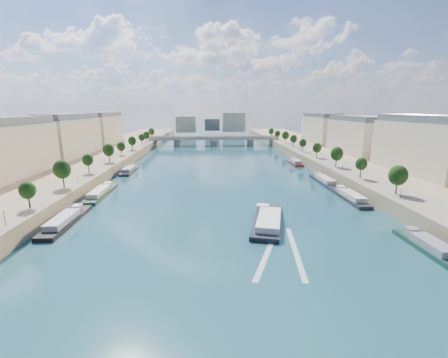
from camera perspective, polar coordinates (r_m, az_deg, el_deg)
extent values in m
plane|color=#0E2A3E|center=(141.91, -0.95, 0.36)|extent=(700.00, 700.00, 0.00)
cube|color=#9E8460|center=(156.41, -28.34, 0.90)|extent=(44.00, 520.00, 5.00)
cube|color=#9E8460|center=(160.84, 25.63, 1.49)|extent=(44.00, 520.00, 5.00)
cube|color=gray|center=(150.11, -23.27, 1.95)|extent=(14.00, 520.00, 0.10)
cube|color=gray|center=(153.77, 20.81, 2.42)|extent=(14.00, 520.00, 0.10)
cylinder|color=#382B1E|center=(97.81, -33.76, -3.79)|extent=(0.50, 0.50, 3.82)
ellipsoid|color=black|center=(96.96, -34.03, -1.75)|extent=(4.80, 4.80, 5.52)
cylinder|color=#382B1E|center=(118.29, -27.98, -0.44)|extent=(0.50, 0.50, 3.82)
ellipsoid|color=black|center=(117.58, -28.17, 1.26)|extent=(4.80, 4.80, 5.52)
cylinder|color=#382B1E|center=(139.89, -23.95, 1.90)|extent=(0.50, 0.50, 3.82)
ellipsoid|color=black|center=(139.29, -24.08, 3.34)|extent=(4.80, 4.80, 5.52)
cylinder|color=#382B1E|center=(162.16, -21.00, 3.60)|extent=(0.50, 0.50, 3.82)
ellipsoid|color=black|center=(161.65, -21.11, 4.85)|extent=(4.80, 4.80, 5.52)
cylinder|color=#382B1E|center=(184.87, -18.76, 4.88)|extent=(0.50, 0.50, 3.82)
ellipsoid|color=black|center=(184.42, -18.85, 5.98)|extent=(4.80, 4.80, 5.52)
cylinder|color=#382B1E|center=(207.87, -17.01, 5.87)|extent=(0.50, 0.50, 3.82)
ellipsoid|color=black|center=(207.47, -17.08, 6.86)|extent=(4.80, 4.80, 5.52)
cylinder|color=#382B1E|center=(231.07, -15.61, 6.66)|extent=(0.50, 0.50, 3.82)
ellipsoid|color=black|center=(230.71, -15.67, 7.55)|extent=(4.80, 4.80, 5.52)
cylinder|color=#382B1E|center=(254.42, -14.46, 7.31)|extent=(0.50, 0.50, 3.82)
ellipsoid|color=black|center=(254.09, -14.51, 8.11)|extent=(4.80, 4.80, 5.52)
cylinder|color=#382B1E|center=(277.88, -13.50, 7.84)|extent=(0.50, 0.50, 3.82)
ellipsoid|color=black|center=(277.58, -13.54, 8.58)|extent=(4.80, 4.80, 5.52)
cylinder|color=#382B1E|center=(109.49, 30.29, -1.72)|extent=(0.50, 0.50, 3.82)
ellipsoid|color=black|center=(108.72, 30.51, 0.11)|extent=(4.80, 4.80, 5.52)
cylinder|color=#382B1E|center=(129.60, 24.60, 1.00)|extent=(0.50, 0.50, 3.82)
ellipsoid|color=black|center=(128.95, 24.75, 2.56)|extent=(4.80, 4.80, 5.52)
cylinder|color=#382B1E|center=(150.85, 20.47, 2.97)|extent=(0.50, 0.50, 3.82)
ellipsoid|color=black|center=(150.30, 20.58, 4.31)|extent=(4.80, 4.80, 5.52)
cylinder|color=#382B1E|center=(172.83, 17.37, 4.43)|extent=(0.50, 0.50, 3.82)
ellipsoid|color=black|center=(172.34, 17.45, 5.61)|extent=(4.80, 4.80, 5.52)
cylinder|color=#382B1E|center=(195.28, 14.96, 5.55)|extent=(0.50, 0.50, 3.82)
ellipsoid|color=black|center=(194.85, 15.03, 6.60)|extent=(4.80, 4.80, 5.52)
cylinder|color=#382B1E|center=(218.06, 13.05, 6.44)|extent=(0.50, 0.50, 3.82)
ellipsoid|color=black|center=(217.67, 13.10, 7.38)|extent=(4.80, 4.80, 5.52)
cylinder|color=#382B1E|center=(241.08, 11.50, 7.15)|extent=(0.50, 0.50, 3.82)
ellipsoid|color=black|center=(240.73, 11.54, 8.00)|extent=(4.80, 4.80, 5.52)
cylinder|color=#382B1E|center=(264.27, 10.21, 7.73)|extent=(0.50, 0.50, 3.82)
ellipsoid|color=black|center=(263.95, 10.24, 8.50)|extent=(4.80, 4.80, 5.52)
cylinder|color=#382B1E|center=(287.59, 9.13, 8.21)|extent=(0.50, 0.50, 3.82)
ellipsoid|color=black|center=(287.30, 9.16, 8.93)|extent=(4.80, 4.80, 5.52)
cylinder|color=black|center=(86.83, -36.30, -6.03)|extent=(0.14, 0.14, 4.00)
sphere|color=#FFE5B2|center=(86.25, -36.49, -4.71)|extent=(0.36, 0.36, 0.36)
cylinder|color=black|center=(120.80, -26.13, 0.06)|extent=(0.14, 0.14, 4.00)
sphere|color=#FFE5B2|center=(120.38, -26.23, 1.03)|extent=(0.36, 0.36, 0.36)
cylinder|color=black|center=(157.63, -20.57, 3.41)|extent=(0.14, 0.14, 4.00)
sphere|color=#FFE5B2|center=(157.31, -20.64, 4.16)|extent=(0.36, 0.36, 0.36)
cylinder|color=black|center=(195.70, -17.13, 5.46)|extent=(0.14, 0.14, 4.00)
sphere|color=#FFE5B2|center=(195.45, -17.17, 6.07)|extent=(0.36, 0.36, 0.36)
cylinder|color=black|center=(234.42, -14.80, 6.82)|extent=(0.14, 0.14, 4.00)
sphere|color=#FFE5B2|center=(234.21, -14.83, 7.33)|extent=(0.36, 0.36, 0.36)
cylinder|color=black|center=(104.09, 30.61, -2.41)|extent=(0.14, 0.14, 4.00)
sphere|color=#FFE5B2|center=(103.60, 30.75, -1.29)|extent=(0.36, 0.36, 0.36)
cylinder|color=black|center=(138.16, 21.62, 2.02)|extent=(0.14, 0.14, 4.00)
sphere|color=#FFE5B2|center=(137.79, 21.69, 2.87)|extent=(0.36, 0.36, 0.36)
cylinder|color=black|center=(174.76, 16.26, 4.63)|extent=(0.14, 0.14, 4.00)
sphere|color=#FFE5B2|center=(174.47, 16.31, 5.31)|extent=(0.36, 0.36, 0.36)
cylinder|color=black|center=(212.59, 12.77, 6.31)|extent=(0.14, 0.14, 4.00)
sphere|color=#FFE5B2|center=(212.36, 12.80, 6.87)|extent=(0.36, 0.36, 0.36)
cylinder|color=black|center=(251.10, 10.32, 7.46)|extent=(0.14, 0.14, 4.00)
sphere|color=#FFE5B2|center=(250.90, 10.34, 7.93)|extent=(0.36, 0.36, 0.36)
cube|color=beige|center=(146.25, -36.29, 4.12)|extent=(16.00, 52.00, 20.00)
cube|color=#474C54|center=(145.36, -36.92, 8.63)|extent=(14.72, 50.44, 3.20)
cube|color=beige|center=(197.00, -27.19, 6.97)|extent=(16.00, 52.00, 20.00)
cube|color=#474C54|center=(196.34, -27.56, 10.33)|extent=(14.72, 50.44, 3.20)
cube|color=beige|center=(250.91, -21.86, 8.55)|extent=(16.00, 52.00, 20.00)
cube|color=#474C54|center=(250.40, -22.10, 11.19)|extent=(14.72, 50.44, 3.20)
cube|color=beige|center=(151.82, 33.46, 4.75)|extent=(16.00, 52.00, 20.00)
cube|color=#474C54|center=(150.96, 34.03, 9.09)|extent=(14.72, 50.44, 3.20)
cube|color=beige|center=(201.17, 23.77, 7.42)|extent=(16.00, 52.00, 20.00)
cube|color=#474C54|center=(200.52, 24.08, 10.71)|extent=(14.72, 50.44, 3.20)
cube|color=beige|center=(254.20, 17.94, 8.91)|extent=(16.00, 52.00, 20.00)
cube|color=#474C54|center=(253.69, 18.14, 11.52)|extent=(14.72, 50.44, 3.20)
cube|color=beige|center=(349.54, -7.23, 10.33)|extent=(22.00, 18.00, 18.00)
cube|color=beige|center=(359.77, 1.81, 10.83)|extent=(26.00, 20.00, 22.00)
cube|color=#474C54|center=(373.74, -2.28, 10.31)|extent=(18.00, 16.00, 14.00)
cube|color=#C1B79E|center=(264.12, -1.94, 7.77)|extent=(112.00, 11.00, 2.20)
cube|color=#C1B79E|center=(259.00, -1.92, 7.99)|extent=(112.00, 0.80, 0.90)
cube|color=#C1B79E|center=(268.96, -1.96, 8.19)|extent=(112.00, 0.80, 0.90)
cylinder|color=#C1B79E|center=(265.85, -8.89, 6.85)|extent=(6.40, 6.40, 5.00)
cylinder|color=#C1B79E|center=(264.51, -1.93, 6.97)|extent=(6.40, 6.40, 5.00)
cylinder|color=#C1B79E|center=(267.02, 5.00, 6.99)|extent=(6.40, 6.40, 5.00)
cube|color=#C1B79E|center=(268.63, -13.17, 6.73)|extent=(6.00, 12.00, 5.00)
cube|color=#C1B79E|center=(270.51, 9.23, 6.95)|extent=(6.00, 12.00, 5.00)
cube|color=black|center=(86.59, 8.25, -8.21)|extent=(13.63, 26.76, 1.84)
cube|color=silver|center=(84.08, 8.56, -7.61)|extent=(10.07, 17.71, 1.65)
cube|color=silver|center=(93.08, 7.38, -5.43)|extent=(4.34, 3.92, 1.80)
cube|color=silver|center=(70.91, 8.34, -13.56)|extent=(10.71, 24.61, 0.04)
cube|color=silver|center=(72.38, 13.45, -13.21)|extent=(4.66, 25.93, 0.04)
cube|color=black|center=(96.88, -27.82, -7.32)|extent=(5.00, 25.34, 1.80)
cube|color=#B0B5BC|center=(94.62, -28.44, -6.77)|extent=(4.10, 13.94, 1.60)
cube|color=#B0B5BC|center=(102.86, -26.20, -4.93)|extent=(2.50, 3.04, 1.80)
cube|color=#173B24|center=(121.99, -22.35, -2.70)|extent=(5.00, 26.44, 1.80)
cube|color=beige|center=(119.64, -22.75, -2.20)|extent=(4.10, 14.54, 1.60)
cube|color=beige|center=(128.79, -21.29, -0.96)|extent=(2.50, 3.17, 1.80)
cube|color=#28282B|center=(160.74, -17.57, 1.38)|extent=(5.00, 21.38, 1.80)
cube|color=gray|center=(158.79, -17.77, 1.85)|extent=(4.10, 11.76, 1.60)
cube|color=gray|center=(166.50, -17.08, 2.45)|extent=(2.50, 2.57, 1.80)
cube|color=#193E34|center=(85.30, 34.23, -10.87)|extent=(5.00, 19.08, 1.80)
cube|color=gray|center=(83.59, 35.01, -10.19)|extent=(4.10, 10.49, 1.60)
cube|color=gray|center=(88.87, 32.18, -8.42)|extent=(2.50, 2.29, 1.80)
cube|color=#232326|center=(116.87, 22.72, -3.42)|extent=(5.00, 24.29, 1.80)
cube|color=silver|center=(114.75, 23.21, -2.88)|extent=(4.10, 13.36, 1.60)
cube|color=silver|center=(122.75, 21.35, -1.65)|extent=(2.50, 2.91, 1.80)
cube|color=#192237|center=(138.37, 18.45, -0.55)|extent=(5.00, 24.42, 1.80)
cube|color=beige|center=(136.22, 18.80, -0.06)|extent=(4.10, 13.43, 1.60)
cube|color=beige|center=(144.63, 17.47, 0.83)|extent=(2.50, 2.93, 1.80)
cube|color=maroon|center=(179.38, 13.39, 2.84)|extent=(5.00, 18.06, 1.80)
cube|color=#A6AAB2|center=(177.72, 13.54, 3.30)|extent=(4.10, 9.94, 1.60)
cube|color=#A6AAB2|center=(184.20, 12.95, 3.70)|extent=(2.50, 2.17, 1.80)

